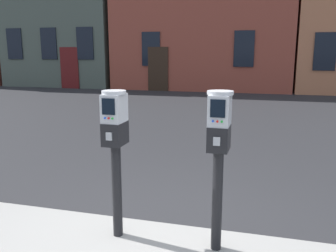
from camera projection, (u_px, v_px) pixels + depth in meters
ground_plane at (164, 246)px, 3.45m from camera, size 160.00×160.00×0.00m
parking_meter_near_kerb at (115, 138)px, 3.20m from camera, size 0.22×0.25×1.38m
parking_meter_twin_adjacent at (219, 143)px, 2.96m from camera, size 0.22×0.25×1.40m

